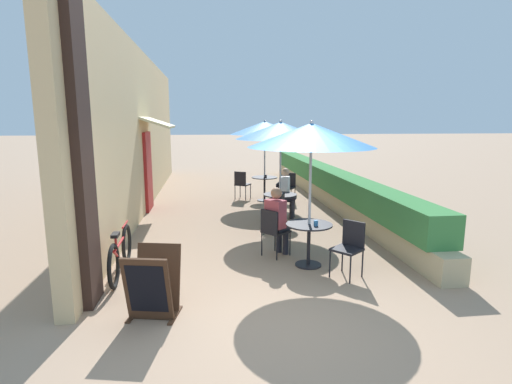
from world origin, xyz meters
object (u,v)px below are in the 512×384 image
Objects in this scene: cafe_chair_far_left at (288,185)px; coffee_cup_mid at (277,193)px; cafe_chair_near_right at (350,244)px; patio_table_far at (265,184)px; cafe_chair_mid_left at (282,197)px; patio_umbrella_mid at (281,131)px; cafe_chair_far_right at (242,183)px; seated_patron_mid_left at (287,190)px; patio_umbrella_far at (265,128)px; coffee_cup_near at (316,223)px; coffee_cup_far at (266,176)px; menu_board at (153,284)px; patio_umbrella_near at (311,135)px; patio_table_mid at (280,203)px; cafe_chair_near_left at (273,229)px; bicycle_leaning at (121,253)px; seated_patron_near_left at (277,218)px; patio_table_near at (309,235)px; cafe_chair_mid_right at (277,210)px.

coffee_cup_mid is at bearing 103.73° from cafe_chair_far_left.
cafe_chair_near_right reaches higher than patio_table_far.
cafe_chair_mid_left is at bearing 71.32° from coffee_cup_mid.
coffee_cup_mid is at bearing -128.18° from patio_umbrella_mid.
coffee_cup_mid is 3.28m from cafe_chair_far_right.
patio_table_far is 0.73m from cafe_chair_far_right.
seated_patron_mid_left is 1.44× the size of cafe_chair_far_right.
cafe_chair_mid_left is at bearing -86.15° from patio_umbrella_far.
seated_patron_mid_left is at bearing 86.42° from coffee_cup_near.
menu_board reaches higher than coffee_cup_far.
seated_patron_mid_left is 5.50m from menu_board.
patio_umbrella_near is at bearing 17.54° from cafe_chair_mid_left.
cafe_chair_near_right is 0.36× the size of patio_umbrella_far.
patio_table_mid is 0.74m from seated_patron_mid_left.
patio_umbrella_far is 2.83× the size of menu_board.
patio_umbrella_near is at bearing -87.98° from coffee_cup_mid.
bicycle_leaning is (-2.53, -0.52, -0.17)m from cafe_chair_near_left.
cafe_chair_near_left is 2.78m from patio_umbrella_mid.
cafe_chair_far_left is (0.66, -0.31, -0.01)m from patio_table_far.
patio_umbrella_mid is at bearing -2.79° from seated_patron_mid_left.
coffee_cup_mid is 0.10× the size of cafe_chair_far_left.
cafe_chair_near_right is at bearing -80.87° from patio_umbrella_mid.
coffee_cup_near is 2.82m from patio_table_mid.
cafe_chair_near_left is 9.67× the size of coffee_cup_mid.
coffee_cup_mid is (-0.09, -0.12, -1.41)m from patio_umbrella_mid.
cafe_chair_near_right is 1.00× the size of cafe_chair_mid_left.
cafe_chair_near_left is 0.20m from seated_patron_near_left.
patio_table_near is 1.00× the size of patio_table_far.
cafe_chair_mid_right reaches higher than patio_table_mid.
cafe_chair_near_right is 3.14m from coffee_cup_mid.
patio_table_far is at bearing 87.30° from coffee_cup_mid.
cafe_chair_near_right is 6.40m from cafe_chair_far_right.
seated_patron_near_left is 1.62× the size of patio_table_mid.
patio_umbrella_mid is at bearing 6.01° from cafe_chair_mid_left.
seated_patron_mid_left reaches higher than cafe_chair_near_left.
cafe_chair_mid_left reaches higher than coffee_cup_mid.
cafe_chair_mid_right is (-0.48, -1.37, -0.17)m from seated_patron_mid_left.
patio_umbrella_far is at bearing -34.53° from cafe_chair_near_right.
cafe_chair_mid_right is at bearing 95.28° from patio_umbrella_near.
patio_umbrella_mid reaches higher than cafe_chair_mid_left.
patio_table_mid is 1.00× the size of patio_table_far.
patio_table_far is 0.89× the size of cafe_chair_far_left.
patio_table_mid is 0.89× the size of cafe_chair_mid_left.
patio_umbrella_mid is 1.66m from seated_patron_mid_left.
patio_umbrella_mid is 3.00m from coffee_cup_far.
patio_umbrella_far reaches higher than cafe_chair_near_right.
bicycle_leaning is at bearing -119.46° from patio_table_far.
coffee_cup_far is (0.06, 5.32, 0.25)m from patio_table_near.
cafe_chair_mid_left is at bearing 75.28° from patio_umbrella_mid.
cafe_chair_far_right is (-0.10, 5.27, 0.00)m from cafe_chair_near_left.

